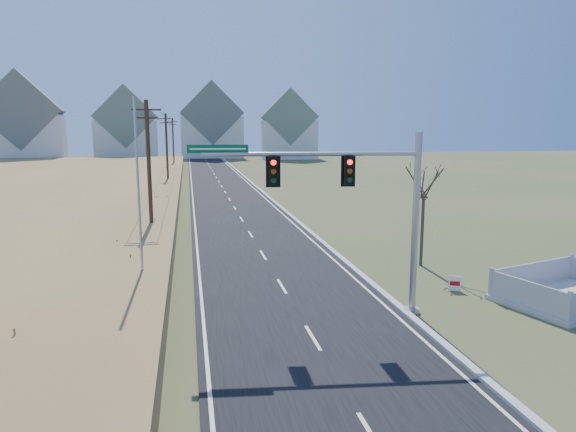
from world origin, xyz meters
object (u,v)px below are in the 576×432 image
(open_sign, at_px, (455,283))
(traffic_signal_mast, at_px, (368,205))
(fence_enclosure, at_px, (569,296))
(bare_tree, at_px, (424,180))
(flagpole, at_px, (140,221))

(open_sign, bearing_deg, traffic_signal_mast, -135.70)
(fence_enclosure, xyz_separation_m, bare_tree, (-3.57, 6.66, 4.34))
(open_sign, xyz_separation_m, bare_tree, (0.44, 4.39, 4.25))
(fence_enclosure, distance_m, open_sign, 4.61)
(bare_tree, bearing_deg, traffic_signal_mast, -130.05)
(traffic_signal_mast, relative_size, flagpole, 1.04)
(flagpole, xyz_separation_m, bare_tree, (14.16, 2.86, 1.20))
(flagpole, bearing_deg, open_sign, -6.38)
(traffic_signal_mast, xyz_separation_m, fence_enclosure, (8.94, -0.27, -4.12))
(traffic_signal_mast, height_order, fence_enclosure, traffic_signal_mast)
(open_sign, distance_m, flagpole, 14.13)
(flagpole, distance_m, bare_tree, 14.49)
(flagpole, bearing_deg, bare_tree, 11.41)
(traffic_signal_mast, height_order, flagpole, flagpole)
(fence_enclosure, height_order, open_sign, fence_enclosure)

